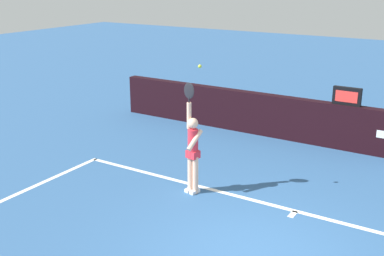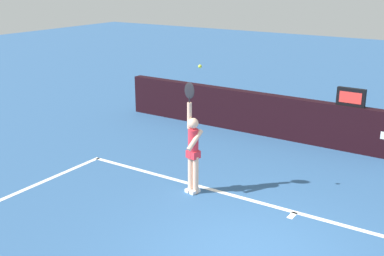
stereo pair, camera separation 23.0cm
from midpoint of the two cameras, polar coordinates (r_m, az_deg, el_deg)
name	(u,v)px [view 1 (the left image)]	position (r m, az deg, el deg)	size (l,w,h in m)	color
back_wall	(352,128)	(13.22, 17.91, -0.04)	(14.53, 0.29, 1.21)	black
speed_display	(347,96)	(13.05, 17.37, 3.61)	(0.72, 0.14, 0.47)	black
tennis_player	(193,149)	(10.03, -0.58, -2.46)	(0.45, 0.44, 2.39)	beige
tennis_ball	(200,66)	(9.43, 0.23, 7.30)	(0.07, 0.07, 0.07)	#C5DE36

